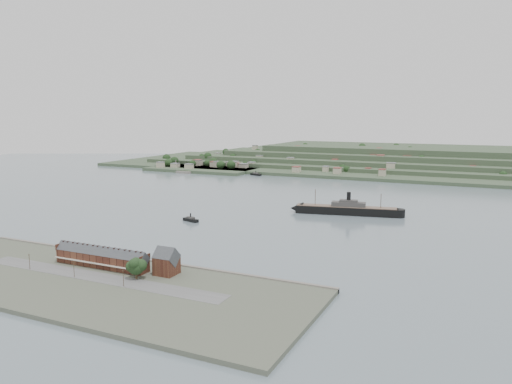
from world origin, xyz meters
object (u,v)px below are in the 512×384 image
at_px(terrace_row, 102,257).
at_px(fig_tree, 136,266).
at_px(gabled_building, 166,262).
at_px(tugboat, 191,219).
at_px(steamship, 343,209).

height_order(terrace_row, fig_tree, terrace_row).
xyz_separation_m(gabled_building, tugboat, (-59.83, 115.10, -6.65)).
relative_size(terrace_row, tugboat, 3.84).
relative_size(gabled_building, steamship, 0.16).
relative_size(tugboat, fig_tree, 1.35).
bearing_deg(steamship, terrace_row, -110.89).
distance_m(terrace_row, tugboat, 121.31).
height_order(tugboat, fig_tree, fig_tree).
distance_m(gabled_building, steamship, 193.34).
bearing_deg(terrace_row, steamship, 69.11).
distance_m(terrace_row, fig_tree, 30.15).
height_order(terrace_row, steamship, steamship).
distance_m(tugboat, fig_tree, 137.63).
relative_size(terrace_row, steamship, 0.62).
bearing_deg(fig_tree, terrace_row, 163.75).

